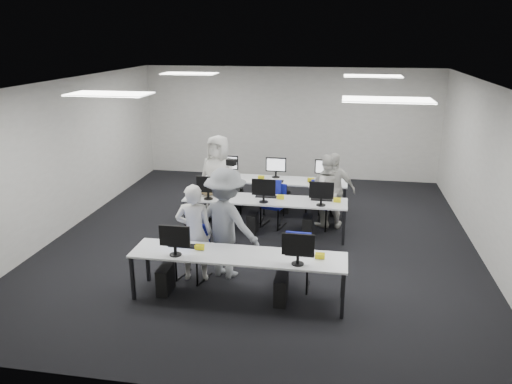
% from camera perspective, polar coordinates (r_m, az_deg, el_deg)
% --- Properties ---
extents(room, '(9.00, 9.02, 3.00)m').
position_cam_1_polar(room, '(9.39, 0.88, 3.25)').
color(room, black).
rests_on(room, ground).
extents(ceiling_panels, '(5.20, 4.60, 0.02)m').
position_cam_1_polar(ceiling_panels, '(9.13, 0.92, 12.31)').
color(ceiling_panels, white).
rests_on(ceiling_panels, room).
extents(desk_front, '(3.20, 0.70, 0.73)m').
position_cam_1_polar(desk_front, '(7.44, -2.08, -7.47)').
color(desk_front, silver).
rests_on(desk_front, ground).
extents(desk_mid, '(3.20, 0.70, 0.73)m').
position_cam_1_polar(desk_mid, '(9.81, 1.04, -1.10)').
color(desk_mid, silver).
rests_on(desk_mid, ground).
extents(desk_back, '(3.20, 0.70, 0.73)m').
position_cam_1_polar(desk_back, '(11.14, 2.15, 1.18)').
color(desk_back, silver).
rests_on(desk_back, ground).
extents(equipment_front, '(2.51, 0.41, 1.19)m').
position_cam_1_polar(equipment_front, '(7.60, -3.51, -9.61)').
color(equipment_front, '#0D26B1').
rests_on(equipment_front, desk_front).
extents(equipment_mid, '(2.91, 0.41, 1.19)m').
position_cam_1_polar(equipment_mid, '(9.94, -0.08, -2.84)').
color(equipment_mid, white).
rests_on(equipment_mid, desk_mid).
extents(equipment_back, '(2.91, 0.41, 1.19)m').
position_cam_1_polar(equipment_back, '(11.23, 3.11, -0.42)').
color(equipment_back, white).
rests_on(equipment_back, desk_back).
extents(chair_0, '(0.54, 0.57, 0.88)m').
position_cam_1_polar(chair_0, '(8.28, -7.12, -7.95)').
color(chair_0, navy).
rests_on(chair_0, ground).
extents(chair_1, '(0.43, 0.47, 0.86)m').
position_cam_1_polar(chair_1, '(7.97, 4.64, -9.00)').
color(chair_1, navy).
rests_on(chair_1, ground).
extents(chair_2, '(0.47, 0.51, 0.86)m').
position_cam_1_polar(chair_2, '(10.78, -4.19, -1.69)').
color(chair_2, navy).
rests_on(chair_2, ground).
extents(chair_3, '(0.54, 0.56, 0.87)m').
position_cam_1_polar(chair_3, '(10.37, 2.04, -2.43)').
color(chair_3, navy).
rests_on(chair_3, ground).
extents(chair_4, '(0.54, 0.58, 0.94)m').
position_cam_1_polar(chair_4, '(10.40, 7.15, -2.39)').
color(chair_4, navy).
rests_on(chair_4, ground).
extents(chair_5, '(0.58, 0.61, 0.94)m').
position_cam_1_polar(chair_5, '(10.87, -3.34, -1.37)').
color(chair_5, navy).
rests_on(chair_5, ground).
extents(chair_6, '(0.49, 0.53, 0.97)m').
position_cam_1_polar(chair_6, '(10.62, 1.82, -1.76)').
color(chair_6, navy).
rests_on(chair_6, ground).
extents(chair_7, '(0.45, 0.49, 0.91)m').
position_cam_1_polar(chair_7, '(10.70, 8.18, -1.91)').
color(chair_7, navy).
rests_on(chair_7, ground).
extents(handbag, '(0.41, 0.32, 0.30)m').
position_cam_1_polar(handbag, '(10.03, -5.47, 0.42)').
color(handbag, '#99874F').
rests_on(handbag, desk_mid).
extents(student_0, '(0.63, 0.46, 1.61)m').
position_cam_1_polar(student_0, '(8.04, -7.07, -4.62)').
color(student_0, silver).
rests_on(student_0, ground).
extents(student_1, '(0.82, 0.68, 1.52)m').
position_cam_1_polar(student_1, '(10.35, 7.98, 0.19)').
color(student_1, silver).
rests_on(student_1, ground).
extents(student_2, '(1.00, 0.77, 1.82)m').
position_cam_1_polar(student_2, '(10.67, -4.31, 1.68)').
color(student_2, silver).
rests_on(student_2, ground).
extents(student_3, '(0.93, 0.42, 1.56)m').
position_cam_1_polar(student_3, '(10.31, 8.72, 0.22)').
color(student_3, silver).
rests_on(student_3, ground).
extents(photographer, '(1.35, 1.06, 1.83)m').
position_cam_1_polar(photographer, '(8.08, -3.45, -3.58)').
color(photographer, slate).
rests_on(photographer, ground).
extents(dslr_camera, '(0.20, 0.22, 0.10)m').
position_cam_1_polar(dslr_camera, '(7.92, -2.85, 3.41)').
color(dslr_camera, black).
rests_on(dslr_camera, photographer).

